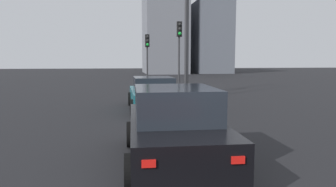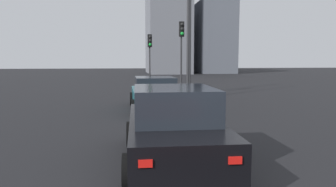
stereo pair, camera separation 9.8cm
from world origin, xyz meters
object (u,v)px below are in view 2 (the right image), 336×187
(car_teal_lead, at_px, (154,94))
(street_lamp_kerbside, at_px, (188,20))
(traffic_light_near_right, at_px, (182,43))
(car_black_second, at_px, (173,127))
(street_lamp_far, at_px, (190,33))
(traffic_light_near_left, at_px, (150,50))

(car_teal_lead, height_order, street_lamp_kerbside, street_lamp_kerbside)
(traffic_light_near_right, bearing_deg, street_lamp_kerbside, -4.49)
(car_black_second, height_order, street_lamp_far, street_lamp_far)
(traffic_light_near_left, height_order, street_lamp_far, street_lamp_far)
(traffic_light_near_left, bearing_deg, street_lamp_kerbside, 9.60)
(car_teal_lead, distance_m, street_lamp_far, 7.51)
(traffic_light_near_left, bearing_deg, car_teal_lead, -11.29)
(traffic_light_near_left, relative_size, street_lamp_far, 0.61)
(car_black_second, bearing_deg, street_lamp_kerbside, -11.57)
(car_teal_lead, xyz_separation_m, street_lamp_kerbside, (3.23, -2.17, 3.67))
(car_teal_lead, relative_size, street_lamp_kerbside, 0.60)
(car_teal_lead, height_order, car_black_second, car_black_second)
(car_teal_lead, bearing_deg, traffic_light_near_left, -3.66)
(car_teal_lead, height_order, street_lamp_far, street_lamp_far)
(street_lamp_kerbside, xyz_separation_m, street_lamp_far, (2.90, -0.72, -0.45))
(street_lamp_kerbside, bearing_deg, street_lamp_far, -13.87)
(traffic_light_near_right, xyz_separation_m, street_lamp_far, (1.20, -0.77, 0.72))
(traffic_light_near_right, height_order, street_lamp_far, street_lamp_far)
(car_black_second, relative_size, street_lamp_far, 0.66)
(street_lamp_far, bearing_deg, street_lamp_kerbside, 166.13)
(traffic_light_near_left, bearing_deg, car_black_second, -10.85)
(car_black_second, relative_size, traffic_light_near_right, 0.96)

